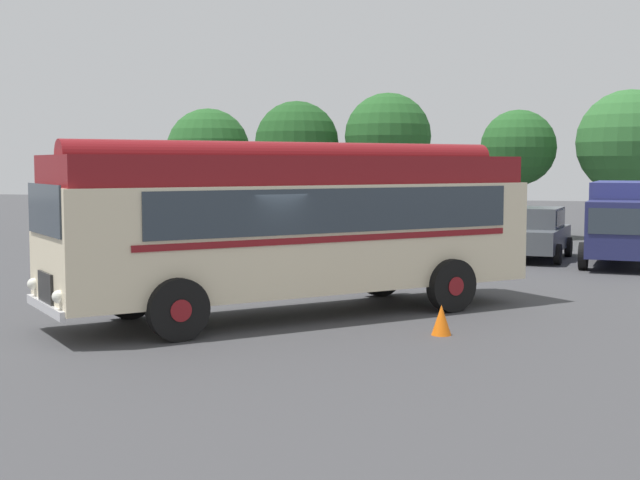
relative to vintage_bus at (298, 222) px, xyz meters
The scene contains 13 objects.
ground_plane 2.15m from the vintage_bus, 128.55° to the right, with size 120.00×120.00×0.00m, color #3D3D3F.
vintage_bus is the anchor object (origin of this frame).
car_near_left 13.05m from the vintage_bus, 108.35° to the left, with size 2.01×4.23×1.66m.
car_mid_left 12.59m from the vintage_bus, 97.67° to the left, with size 2.11×4.27×1.66m.
car_mid_right 12.89m from the vintage_bus, 84.85° to the left, with size 2.05×4.25×1.66m.
car_far_right 12.89m from the vintage_bus, 72.14° to the left, with size 2.26×4.34×1.66m.
box_van 13.52m from the vintage_bus, 60.52° to the left, with size 2.66×5.90×2.50m.
tree_far_left 23.25m from the vintage_bus, 118.72° to the left, with size 3.76×3.76×5.55m.
tree_left_of_centre 21.09m from the vintage_bus, 108.57° to the left, with size 3.65×3.65×5.78m.
tree_centre 20.82m from the vintage_bus, 97.64° to the left, with size 3.69×3.69×6.08m.
tree_right_of_centre 20.76m from the vintage_bus, 82.34° to the left, with size 3.09×3.09×5.26m.
tree_far_right 21.87m from the vintage_bus, 71.10° to the left, with size 4.19×4.19×6.00m.
traffic_cone 3.76m from the vintage_bus, 22.39° to the right, with size 0.36×0.36×0.55m, color orange.
Camera 1 is at (6.30, -16.15, 3.05)m, focal length 50.00 mm.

